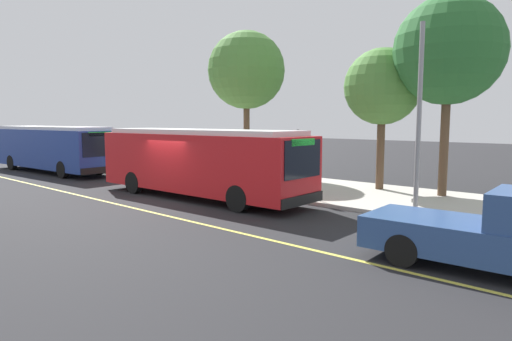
{
  "coord_description": "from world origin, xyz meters",
  "views": [
    {
      "loc": [
        15.06,
        -11.46,
        3.32
      ],
      "look_at": [
        3.58,
        1.31,
        1.39
      ],
      "focal_mm": 31.15,
      "sensor_mm": 36.0,
      "label": 1
    }
  ],
  "objects_px": {
    "pickup_truck": "(503,235)",
    "transit_bus_main": "(200,161)",
    "waiting_bench": "(268,175)",
    "route_sign_post": "(298,153)",
    "transit_bus_second": "(52,147)",
    "pedestrian_commuter": "(275,168)"
  },
  "relations": [
    {
      "from": "pickup_truck",
      "to": "transit_bus_main",
      "type": "bearing_deg",
      "value": 171.02
    },
    {
      "from": "transit_bus_second",
      "to": "waiting_bench",
      "type": "distance_m",
      "value": 15.26
    },
    {
      "from": "transit_bus_main",
      "to": "pickup_truck",
      "type": "distance_m",
      "value": 12.32
    },
    {
      "from": "waiting_bench",
      "to": "route_sign_post",
      "type": "height_order",
      "value": "route_sign_post"
    },
    {
      "from": "pickup_truck",
      "to": "waiting_bench",
      "type": "distance_m",
      "value": 13.47
    },
    {
      "from": "waiting_bench",
      "to": "pedestrian_commuter",
      "type": "bearing_deg",
      "value": -35.8
    },
    {
      "from": "transit_bus_main",
      "to": "pickup_truck",
      "type": "height_order",
      "value": "transit_bus_main"
    },
    {
      "from": "transit_bus_second",
      "to": "pedestrian_commuter",
      "type": "relative_size",
      "value": 6.76
    },
    {
      "from": "transit_bus_main",
      "to": "route_sign_post",
      "type": "distance_m",
      "value": 4.19
    },
    {
      "from": "transit_bus_main",
      "to": "transit_bus_second",
      "type": "bearing_deg",
      "value": 180.0
    },
    {
      "from": "pedestrian_commuter",
      "to": "transit_bus_main",
      "type": "bearing_deg",
      "value": -110.82
    },
    {
      "from": "waiting_bench",
      "to": "pedestrian_commuter",
      "type": "distance_m",
      "value": 1.48
    },
    {
      "from": "waiting_bench",
      "to": "route_sign_post",
      "type": "relative_size",
      "value": 0.57
    },
    {
      "from": "waiting_bench",
      "to": "route_sign_post",
      "type": "xyz_separation_m",
      "value": [
        2.98,
        -1.57,
        1.32
      ]
    },
    {
      "from": "pickup_truck",
      "to": "pedestrian_commuter",
      "type": "distance_m",
      "value": 12.1
    },
    {
      "from": "transit_bus_second",
      "to": "pickup_truck",
      "type": "xyz_separation_m",
      "value": [
        26.57,
        -1.92,
        -0.76
      ]
    },
    {
      "from": "transit_bus_second",
      "to": "pickup_truck",
      "type": "bearing_deg",
      "value": -4.13
    },
    {
      "from": "pickup_truck",
      "to": "route_sign_post",
      "type": "distance_m",
      "value": 10.16
    },
    {
      "from": "transit_bus_second",
      "to": "pedestrian_commuter",
      "type": "height_order",
      "value": "transit_bus_second"
    },
    {
      "from": "route_sign_post",
      "to": "pedestrian_commuter",
      "type": "bearing_deg",
      "value": 157.92
    },
    {
      "from": "waiting_bench",
      "to": "transit_bus_second",
      "type": "bearing_deg",
      "value": -163.67
    },
    {
      "from": "route_sign_post",
      "to": "pickup_truck",
      "type": "bearing_deg",
      "value": -27.3
    }
  ]
}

